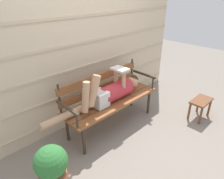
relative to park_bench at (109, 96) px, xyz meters
name	(u,v)px	position (x,y,z in m)	size (l,w,h in m)	color
ground_plane	(115,127)	(0.00, -0.13, -0.51)	(12.00, 12.00, 0.00)	gray
house_siding	(88,41)	(0.00, 0.45, 0.78)	(4.16, 0.08, 2.57)	beige
park_bench	(109,96)	(0.00, 0.00, 0.00)	(1.61, 0.52, 0.90)	brown
reclining_person	(110,92)	(-0.05, -0.07, 0.12)	(1.70, 0.25, 0.54)	#B72D38
footstool	(201,104)	(1.22, -0.96, -0.24)	(0.43, 0.24, 0.35)	brown
potted_plant	(52,169)	(-1.27, -0.47, -0.19)	(0.35, 0.35, 0.60)	#AD5B3D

